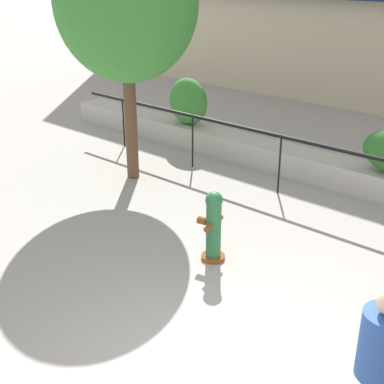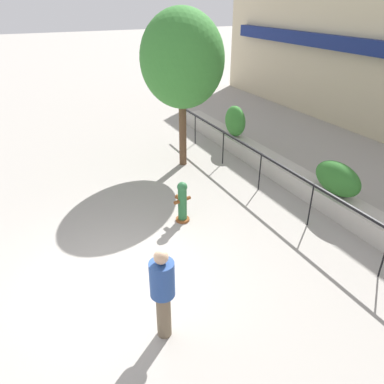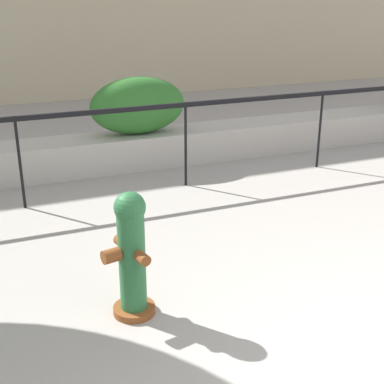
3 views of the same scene
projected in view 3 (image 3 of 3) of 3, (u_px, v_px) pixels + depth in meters
name	position (u px, v px, depth m)	size (l,w,h in m)	color
planter_wall_low	(160.00, 147.00, 8.24)	(18.00, 0.70, 0.50)	#B7B2A8
fence_railing_segment	(185.00, 112.00, 7.02)	(15.00, 0.05, 1.15)	black
hedge_bush_1	(138.00, 106.00, 7.89)	(1.44, 0.61, 0.84)	#2D6B28
fire_hydrant	(131.00, 254.00, 4.28)	(0.47, 0.48, 1.08)	brown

